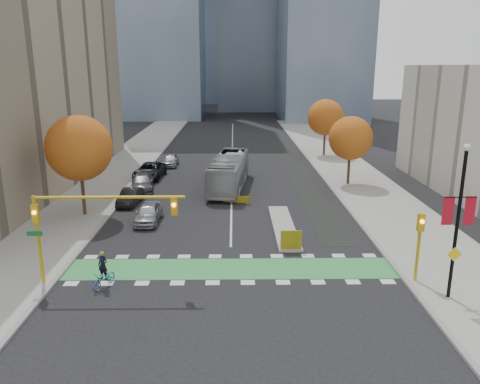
{
  "coord_description": "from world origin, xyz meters",
  "views": [
    {
      "loc": [
        0.23,
        -24.69,
        11.91
      ],
      "look_at": [
        0.67,
        8.26,
        3.0
      ],
      "focal_mm": 35.0,
      "sensor_mm": 36.0,
      "label": 1
    }
  ],
  "objects_px": {
    "traffic_signal_east": "(419,237)",
    "tree_east_near": "(351,138)",
    "parked_car_b": "(130,197)",
    "banner_lamppost": "(458,216)",
    "bus": "(229,171)",
    "tree_west": "(79,148)",
    "parked_car_a": "(148,213)",
    "traffic_signal_west": "(83,216)",
    "cyclist": "(104,275)",
    "tree_east_far": "(326,117)",
    "parked_car_c": "(142,182)",
    "hazard_board": "(291,240)",
    "parked_car_e": "(171,160)",
    "parked_car_d": "(150,171)"
  },
  "relations": [
    {
      "from": "tree_east_near",
      "to": "parked_car_c",
      "type": "distance_m",
      "value": 21.33
    },
    {
      "from": "tree_east_near",
      "to": "parked_car_e",
      "type": "xyz_separation_m",
      "value": [
        -19.54,
        9.86,
        -4.15
      ]
    },
    {
      "from": "parked_car_d",
      "to": "tree_east_near",
      "type": "bearing_deg",
      "value": -4.93
    },
    {
      "from": "parked_car_e",
      "to": "bus",
      "type": "bearing_deg",
      "value": -56.18
    },
    {
      "from": "tree_west",
      "to": "parked_car_c",
      "type": "distance_m",
      "value": 10.17
    },
    {
      "from": "traffic_signal_east",
      "to": "parked_car_a",
      "type": "xyz_separation_m",
      "value": [
        -17.0,
        10.87,
        -1.98
      ]
    },
    {
      "from": "cyclist",
      "to": "bus",
      "type": "distance_m",
      "value": 22.88
    },
    {
      "from": "tree_east_near",
      "to": "parked_car_a",
      "type": "height_order",
      "value": "tree_east_near"
    },
    {
      "from": "traffic_signal_east",
      "to": "banner_lamppost",
      "type": "bearing_deg",
      "value": -63.39
    },
    {
      "from": "parked_car_c",
      "to": "parked_car_e",
      "type": "distance_m",
      "value": 11.57
    },
    {
      "from": "tree_east_near",
      "to": "parked_car_b",
      "type": "xyz_separation_m",
      "value": [
        -21.0,
        -6.64,
        -4.18
      ]
    },
    {
      "from": "tree_east_near",
      "to": "tree_east_far",
      "type": "relative_size",
      "value": 0.92
    },
    {
      "from": "traffic_signal_east",
      "to": "tree_east_near",
      "type": "bearing_deg",
      "value": 86.19
    },
    {
      "from": "tree_east_near",
      "to": "parked_car_d",
      "type": "distance_m",
      "value": 21.65
    },
    {
      "from": "traffic_signal_east",
      "to": "parked_car_e",
      "type": "xyz_separation_m",
      "value": [
        -18.04,
        32.37,
        -2.02
      ]
    },
    {
      "from": "tree_west",
      "to": "traffic_signal_west",
      "type": "bearing_deg",
      "value": -71.98
    },
    {
      "from": "tree_west",
      "to": "bus",
      "type": "xyz_separation_m",
      "value": [
        11.74,
        9.01,
        -3.93
      ]
    },
    {
      "from": "cyclist",
      "to": "hazard_board",
      "type": "bearing_deg",
      "value": 47.63
    },
    {
      "from": "tree_east_far",
      "to": "tree_east_near",
      "type": "bearing_deg",
      "value": -91.79
    },
    {
      "from": "tree_east_far",
      "to": "parked_car_a",
      "type": "xyz_separation_m",
      "value": [
        -19.0,
        -27.64,
        -4.48
      ]
    },
    {
      "from": "parked_car_b",
      "to": "parked_car_e",
      "type": "xyz_separation_m",
      "value": [
        1.46,
        16.5,
        0.03
      ]
    },
    {
      "from": "tree_west",
      "to": "parked_car_a",
      "type": "relative_size",
      "value": 1.85
    },
    {
      "from": "bus",
      "to": "traffic_signal_east",
      "type": "bearing_deg",
      "value": -56.57
    },
    {
      "from": "cyclist",
      "to": "bus",
      "type": "height_order",
      "value": "bus"
    },
    {
      "from": "cyclist",
      "to": "parked_car_e",
      "type": "height_order",
      "value": "cyclist"
    },
    {
      "from": "parked_car_c",
      "to": "tree_west",
      "type": "bearing_deg",
      "value": -118.35
    },
    {
      "from": "bus",
      "to": "parked_car_c",
      "type": "xyz_separation_m",
      "value": [
        -8.6,
        -0.65,
        -0.93
      ]
    },
    {
      "from": "traffic_signal_west",
      "to": "cyclist",
      "type": "relative_size",
      "value": 4.01
    },
    {
      "from": "traffic_signal_east",
      "to": "bus",
      "type": "bearing_deg",
      "value": 116.57
    },
    {
      "from": "parked_car_b",
      "to": "parked_car_c",
      "type": "relative_size",
      "value": 0.79
    },
    {
      "from": "parked_car_b",
      "to": "traffic_signal_east",
      "type": "bearing_deg",
      "value": -34.71
    },
    {
      "from": "tree_east_near",
      "to": "parked_car_b",
      "type": "distance_m",
      "value": 22.42
    },
    {
      "from": "banner_lamppost",
      "to": "parked_car_a",
      "type": "distance_m",
      "value": 22.46
    },
    {
      "from": "traffic_signal_east",
      "to": "parked_car_c",
      "type": "relative_size",
      "value": 0.78
    },
    {
      "from": "banner_lamppost",
      "to": "parked_car_b",
      "type": "xyz_separation_m",
      "value": [
        -20.5,
        17.87,
        -3.93
      ]
    },
    {
      "from": "hazard_board",
      "to": "traffic_signal_west",
      "type": "height_order",
      "value": "traffic_signal_west"
    },
    {
      "from": "parked_car_d",
      "to": "parked_car_c",
      "type": "bearing_deg",
      "value": -84.27
    },
    {
      "from": "tree_east_near",
      "to": "traffic_signal_west",
      "type": "xyz_separation_m",
      "value": [
        -19.93,
        -22.51,
        -0.83
      ]
    },
    {
      "from": "parked_car_a",
      "to": "parked_car_b",
      "type": "relative_size",
      "value": 1.07
    },
    {
      "from": "parked_car_a",
      "to": "parked_car_b",
      "type": "distance_m",
      "value": 5.59
    },
    {
      "from": "cyclist",
      "to": "tree_east_near",
      "type": "bearing_deg",
      "value": 73.29
    },
    {
      "from": "parked_car_a",
      "to": "cyclist",
      "type": "bearing_deg",
      "value": -91.53
    },
    {
      "from": "parked_car_a",
      "to": "parked_car_d",
      "type": "distance_m",
      "value": 15.21
    },
    {
      "from": "tree_east_far",
      "to": "parked_car_c",
      "type": "bearing_deg",
      "value": -140.46
    },
    {
      "from": "parked_car_a",
      "to": "traffic_signal_east",
      "type": "bearing_deg",
      "value": -31.57
    },
    {
      "from": "parked_car_e",
      "to": "traffic_signal_east",
      "type": "bearing_deg",
      "value": -60.9
    },
    {
      "from": "cyclist",
      "to": "parked_car_b",
      "type": "relative_size",
      "value": 0.51
    },
    {
      "from": "traffic_signal_west",
      "to": "cyclist",
      "type": "height_order",
      "value": "traffic_signal_west"
    },
    {
      "from": "parked_car_d",
      "to": "traffic_signal_west",
      "type": "bearing_deg",
      "value": -83.46
    },
    {
      "from": "tree_west",
      "to": "banner_lamppost",
      "type": "relative_size",
      "value": 0.99
    }
  ]
}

